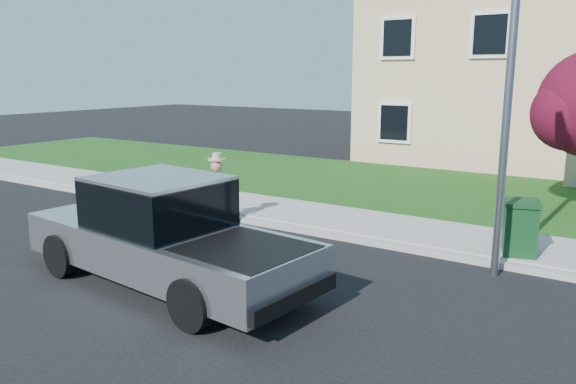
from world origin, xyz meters
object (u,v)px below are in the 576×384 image
object	(u,v)px
pickup_truck	(164,235)
trash_bin	(520,227)
woman	(218,192)
street_lamp	(509,83)

from	to	relation	value
pickup_truck	trash_bin	xyz separation A→B (m)	(4.52, 4.30, -0.18)
trash_bin	woman	bearing A→B (deg)	174.25
woman	pickup_truck	bearing A→B (deg)	109.67
trash_bin	street_lamp	bearing A→B (deg)	-115.11
pickup_truck	woman	bearing A→B (deg)	122.10
trash_bin	pickup_truck	bearing A→B (deg)	-152.61
woman	trash_bin	bearing A→B (deg)	-176.28
woman	trash_bin	size ratio (longest dim) A/B	1.69
woman	trash_bin	distance (m)	6.21
pickup_truck	woman	size ratio (longest dim) A/B	3.33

